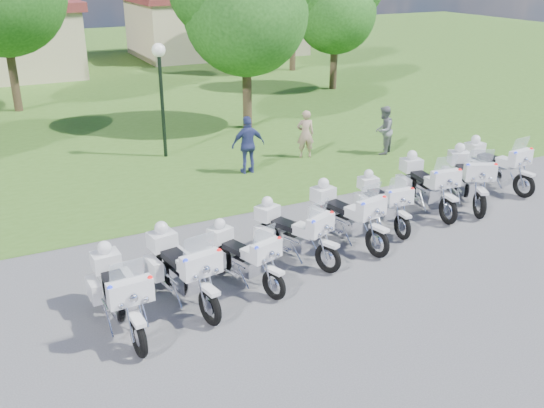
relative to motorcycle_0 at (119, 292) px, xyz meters
name	(u,v)px	position (x,y,z in m)	size (l,w,h in m)	color
ground	(261,270)	(3.21, 0.77, -0.70)	(100.00, 100.00, 0.00)	#505055
grass_lawn	(62,73)	(3.21, 27.77, -0.70)	(100.00, 48.00, 0.01)	#3D6720
motorcycle_0	(119,292)	(0.00, 0.00, 0.00)	(0.88, 2.51, 1.68)	black
motorcycle_1	(181,267)	(1.30, 0.36, 0.01)	(1.08, 2.53, 1.71)	black
motorcycle_2	(242,255)	(2.64, 0.46, -0.08)	(1.16, 2.16, 1.50)	black
motorcycle_3	(292,231)	(4.07, 0.95, -0.04)	(1.34, 2.24, 1.59)	black
motorcycle_4	(345,214)	(5.61, 1.19, 0.00)	(1.13, 2.47, 1.68)	black
motorcycle_5	(382,201)	(6.98, 1.61, -0.07)	(0.83, 2.26, 1.52)	black
motorcycle_6	(426,184)	(8.65, 1.93, 0.01)	(1.04, 2.55, 1.71)	black
motorcycle_7	(467,177)	(9.95, 1.81, 0.04)	(1.55, 2.46, 1.77)	black
motorcycle_8	(495,164)	(11.57, 2.39, 0.00)	(0.97, 2.51, 1.69)	black
lamp_post	(160,71)	(3.80, 9.53, 2.17)	(0.44, 0.44, 3.77)	black
tree_2	(244,0)	(7.82, 11.75, 4.11)	(5.46, 4.66, 7.29)	#38281C
tree_3	(335,5)	(14.95, 16.80, 3.44)	(4.70, 4.01, 6.27)	#38281C
building_east	(217,23)	(14.21, 30.77, 1.36)	(11.44, 7.28, 4.10)	#C4B28D
bystander_a	(305,134)	(8.00, 7.32, 0.10)	(0.59, 0.39, 1.62)	tan
bystander_b	(384,131)	(10.58, 6.47, 0.12)	(0.80, 0.63, 1.65)	slate
bystander_c	(248,145)	(5.62, 6.72, 0.20)	(1.06, 0.44, 1.81)	navy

